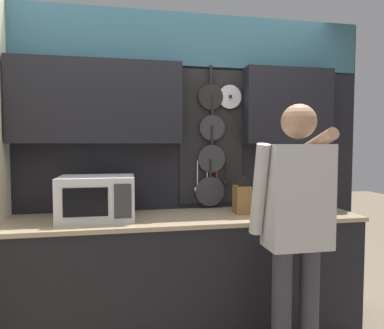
% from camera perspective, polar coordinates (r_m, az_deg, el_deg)
% --- Properties ---
extents(base_cabinet_counter, '(2.53, 0.60, 0.93)m').
position_cam_1_polar(base_cabinet_counter, '(2.65, -0.89, -18.56)').
color(base_cabinet_counter, black).
rests_on(base_cabinet_counter, ground_plane).
extents(back_wall_unit, '(3.10, 0.20, 2.49)m').
position_cam_1_polar(back_wall_unit, '(2.73, -2.29, 4.04)').
color(back_wall_unit, black).
rests_on(back_wall_unit, ground_plane).
extents(microwave, '(0.51, 0.38, 0.30)m').
position_cam_1_polar(microwave, '(2.48, -15.54, -5.34)').
color(microwave, silver).
rests_on(microwave, base_cabinet_counter).
extents(knife_block, '(0.12, 0.16, 0.29)m').
position_cam_1_polar(knife_block, '(2.62, 8.31, -5.73)').
color(knife_block, brown).
rests_on(knife_block, base_cabinet_counter).
extents(utensil_crock, '(0.13, 0.13, 0.35)m').
position_cam_1_polar(utensil_crock, '(2.85, 18.84, -5.61)').
color(utensil_crock, white).
rests_on(utensil_crock, base_cabinet_counter).
extents(person, '(0.54, 0.65, 1.69)m').
position_cam_1_polar(person, '(2.18, 16.95, -8.48)').
color(person, '#383842').
rests_on(person, ground_plane).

